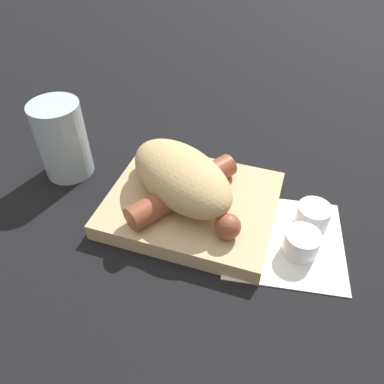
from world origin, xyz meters
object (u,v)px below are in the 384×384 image
(food_tray, at_px, (192,204))
(condiment_cup_near, at_px, (301,244))
(condiment_cup_far, at_px, (312,217))
(drink_glass, at_px, (62,140))
(sausage, at_px, (184,190))
(bread_roll, at_px, (180,178))

(food_tray, bearing_deg, condiment_cup_near, 169.95)
(condiment_cup_far, relative_size, drink_glass, 0.38)
(food_tray, height_order, sausage, sausage)
(food_tray, distance_m, drink_glass, 0.20)
(sausage, relative_size, condiment_cup_near, 4.02)
(sausage, relative_size, drink_glass, 1.51)
(sausage, bearing_deg, bread_roll, -25.89)
(bread_roll, relative_size, condiment_cup_near, 4.36)
(bread_roll, relative_size, drink_glass, 1.64)
(drink_glass, bearing_deg, bread_roll, 172.24)
(food_tray, xyz_separation_m, sausage, (0.01, 0.01, 0.03))
(food_tray, distance_m, condiment_cup_near, 0.14)
(food_tray, relative_size, sausage, 1.28)
(food_tray, height_order, condiment_cup_near, condiment_cup_near)
(condiment_cup_far, bearing_deg, food_tray, 8.90)
(food_tray, bearing_deg, drink_glass, -6.37)
(bread_roll, height_order, condiment_cup_far, bread_roll)
(condiment_cup_near, distance_m, condiment_cup_far, 0.05)
(condiment_cup_near, distance_m, drink_glass, 0.34)
(condiment_cup_far, height_order, drink_glass, drink_glass)
(sausage, height_order, condiment_cup_far, sausage)
(food_tray, distance_m, bread_roll, 0.04)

